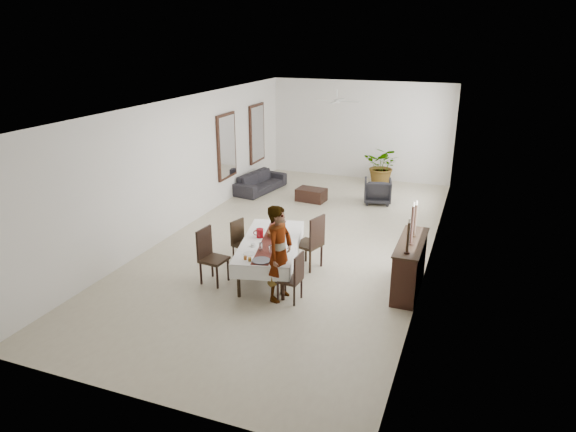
{
  "coord_description": "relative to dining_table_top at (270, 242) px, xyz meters",
  "views": [
    {
      "loc": [
        3.75,
        -10.57,
        4.63
      ],
      "look_at": [
        0.2,
        -1.22,
        1.05
      ],
      "focal_mm": 32.0,
      "sensor_mm": 36.0,
      "label": 1
    }
  ],
  "objects": [
    {
      "name": "red_pitcher",
      "position": [
        -0.26,
        0.08,
        0.13
      ],
      "size": [
        0.17,
        0.17,
        0.19
      ],
      "primitive_type": "cylinder",
      "rotation": [
        0.0,
        0.0,
        0.23
      ],
      "color": "maroon",
      "rests_on": "tablecloth_top"
    },
    {
      "name": "tablecloth_drape_left",
      "position": [
        -0.53,
        -0.12,
        -0.11
      ],
      "size": [
        0.56,
        2.36,
        0.28
      ],
      "primitive_type": "cube",
      "rotation": [
        0.0,
        0.0,
        0.23
      ],
      "color": "silver",
      "rests_on": "dining_table_top"
    },
    {
      "name": "wall_front",
      "position": [
        -0.05,
        -4.17,
        0.92
      ],
      "size": [
        6.0,
        0.02,
        3.2
      ],
      "primitive_type": "cube",
      "color": "white",
      "rests_on": "floor"
    },
    {
      "name": "saucer_right",
      "position": [
        0.4,
        -0.48,
        0.04
      ],
      "size": [
        0.14,
        0.14,
        0.01
      ],
      "primitive_type": "cylinder",
      "color": "white",
      "rests_on": "tablecloth_top"
    },
    {
      "name": "mirror_frame_far",
      "position": [
        -3.01,
        6.13,
        0.92
      ],
      "size": [
        0.06,
        1.05,
        1.85
      ],
      "primitive_type": "cube",
      "color": "black",
      "rests_on": "wall_left"
    },
    {
      "name": "fan_rod",
      "position": [
        -0.05,
        4.83,
        2.42
      ],
      "size": [
        0.04,
        0.04,
        0.2
      ],
      "primitive_type": "cylinder",
      "color": "white",
      "rests_on": "ceiling"
    },
    {
      "name": "chair_left_far_leg_fr",
      "position": [
        -0.92,
        0.16,
        -0.49
      ],
      "size": [
        0.05,
        0.05,
        0.39
      ],
      "primitive_type": "cylinder",
      "rotation": [
        0.0,
        0.0,
        -0.3
      ],
      "color": "black",
      "rests_on": "floor"
    },
    {
      "name": "wine_glass_mid",
      "position": [
        0.03,
        -0.52,
        0.11
      ],
      "size": [
        0.07,
        0.07,
        0.16
      ],
      "primitive_type": "cylinder",
      "color": "silver",
      "rests_on": "tablecloth_top"
    },
    {
      "name": "chair_left_near_leg_bl",
      "position": [
        -0.65,
        -0.6,
        -0.45
      ],
      "size": [
        0.05,
        0.05,
        0.46
      ],
      "primitive_type": "cylinder",
      "rotation": [
        0.0,
        0.0,
        -0.11
      ],
      "color": "black",
      "rests_on": "floor"
    },
    {
      "name": "jam_jar_a",
      "position": [
        0.03,
        -1.03,
        0.07
      ],
      "size": [
        0.06,
        0.06,
        0.07
      ],
      "primitive_type": "cylinder",
      "color": "#8F5D14",
      "rests_on": "tablecloth_top"
    },
    {
      "name": "table_leg_bl",
      "position": [
        -0.64,
        0.95,
        -0.35
      ],
      "size": [
        0.08,
        0.08,
        0.66
      ],
      "primitive_type": "cylinder",
      "rotation": [
        0.0,
        0.0,
        0.23
      ],
      "color": "black",
      "rests_on": "floor"
    },
    {
      "name": "fan_blade_s",
      "position": [
        -0.05,
        4.48,
        2.22
      ],
      "size": [
        0.1,
        0.55,
        0.01
      ],
      "primitive_type": "cube",
      "color": "silver",
      "rests_on": "fan_hub"
    },
    {
      "name": "chair_left_far_leg_fl",
      "position": [
        -0.82,
        0.47,
        -0.49
      ],
      "size": [
        0.05,
        0.05,
        0.39
      ],
      "primitive_type": "cylinder",
      "rotation": [
        0.0,
        0.0,
        -0.3
      ],
      "color": "black",
      "rests_on": "floor"
    },
    {
      "name": "mirror_frame_near",
      "position": [
        -3.01,
        4.03,
        0.92
      ],
      "size": [
        0.06,
        1.05,
        1.85
      ],
      "primitive_type": "cube",
      "color": "black",
      "rests_on": "wall_left"
    },
    {
      "name": "table_leg_br",
      "position": [
        0.16,
        1.13,
        -0.35
      ],
      "size": [
        0.08,
        0.08,
        0.66
      ],
      "primitive_type": "cylinder",
      "rotation": [
        0.0,
        0.0,
        0.23
      ],
      "color": "black",
      "rests_on": "floor"
    },
    {
      "name": "wine_glass_near",
      "position": [
        0.25,
        -0.57,
        0.11
      ],
      "size": [
        0.07,
        0.07,
        0.16
      ],
      "primitive_type": "cylinder",
      "color": "white",
      "rests_on": "tablecloth_top"
    },
    {
      "name": "candlestick_mid_base",
      "position": [
        2.73,
        0.11,
        0.33
      ],
      "size": [
        0.11,
        0.11,
        0.03
      ],
      "primitive_type": "cylinder",
      "color": "black",
      "rests_on": "sideboard_top"
    },
    {
      "name": "plate_far_left",
      "position": [
        -0.41,
        0.43,
        0.04
      ],
      "size": [
        0.23,
        0.23,
        0.01
      ],
      "primitive_type": "cylinder",
      "color": "silver",
      "rests_on": "tablecloth_top"
    },
    {
      "name": "tablecloth_drape_right",
      "position": [
        0.53,
        0.12,
        -0.11
      ],
      "size": [
        0.56,
        2.36,
        0.28
      ],
      "primitive_type": "cube",
      "rotation": [
        0.0,
        0.0,
        0.23
      ],
      "color": "white",
      "rests_on": "dining_table_top"
    },
    {
      "name": "table_leg_fl",
      "position": [
        -0.16,
        -1.13,
        -0.35
      ],
      "size": [
        0.08,
        0.08,
        0.66
      ],
      "primitive_type": "cylinder",
      "rotation": [
        0.0,
        0.0,
        0.23
      ],
      "color": "black",
      "rests_on": "floor"
    },
    {
      "name": "wall_left",
      "position": [
        -3.05,
        1.83,
        0.92
      ],
      "size": [
        0.02,
        12.0,
        3.2
      ],
      "primitive_type": "cube",
      "color": "white",
      "rests_on": "floor"
    },
    {
      "name": "candlestick_mid_shaft",
      "position": [
        2.73,
        0.11,
        0.7
      ],
      "size": [
        0.05,
        0.05,
        0.7
      ],
      "primitive_type": "cylinder",
      "color": "black",
      "rests_on": "candlestick_mid_base"
    },
    {
      "name": "fruit_basket",
      "position": [
        -0.01,
        0.24,
        0.08
      ],
      "size": [
        0.28,
        0.28,
        0.09
      ],
      "primitive_type": "cylinder",
      "color": "brown",
      "rests_on": "tablecloth_top"
    },
    {
      "name": "fan_blade_e",
      "position": [
        0.3,
        4.83,
        2.22
      ],
      "size": [
        0.55,
        0.1,
        0.01
      ],
      "primitive_type": "cube",
      "color": "silver",
      "rests_on": "fan_hub"
    },
    {
      "name": "chair_right_near_back",
      "position": [
        0.95,
        -0.93,
        0.01
      ],
      "size": [
        0.06,
        0.4,
        0.51
      ],
      "primitive_type": "cube",
      "rotation": [
        0.0,
        0.0,
        1.5
      ],
      "color": "black",
      "rests_on": "chair_right_near_seat"
    },
    {
      "name": "chair_right_far_leg_bl",
      "position": [
        0.37,
        0.41,
        -0.44
      ],
      "size": [
        0.06,
        0.06,
        0.49
      ],
      "primitive_type": "cylinder",
      "rotation": [
        0.0,
        0.0,
        -0.31
      ],
      "color": "black",
      "rests_on": "floor"
    },
    {
      "name": "chair_left_far_seat",
      "position": [
        -0.72,
        0.27,
        -0.27
      ],
      "size": [
        0.49,
        0.49,
        0.04
      ],
      "primitive_type": "cube",
      "rotation": [
        0.0,
        0.0,
        -1.87
      ],
      "color": "black",
      "rests_on": "chair_left_far_leg_fl"
    },
    {
      "name": "bread_near_right",
      "position": [
        0.49,
        -0.75,
        0.07
      ],
      "size": [
        0.08,
        0.08,
        0.08
      ],
      "primitive_type": "sphere",
      "color": "tan",
      "rests_on": "plate_near_right"
    },
    {
      "name": "mirror_glass_far",
      "position": [
        -2.98,
        6.13,
        0.92
      ],
      "size": [
        0.01,
        0.9,
        1.7
      ],
      "primitive_type": "cube",
      "color": "silver",
      "rests_on": "mirror_frame_far"
    },
    {
      "name": "plate_near_right",
      "position": [
        0.49,
        -0.75,
        0.04
      ],
      "size": [
        0.23,
        0.23,
        0.01
      ],
      "primitive_type": "cylinder",
      "color": "white",
      "rests_on": "tablecloth_top"
    },
    {
      "name": "jam_jar_b",
      "position": [
        -0.08,
        -1.0,
        0.07
      ],
      "size": [
        0.06,
        0.06,
        0.07
      ],
      "primitive_type": "cylinder",
      "color": "#8F4914",
      "rests_on": "tablecloth_top"
    },
    {
      "name": "chair_right_near_seat",
      "position": [
        0.76,
        -0.92,
        -0.26
      ],
      "size": [
        0.42,
        0.42,
        0.05
      ],
      "primitive_type": "cube",
      "rotation": [
        0.0,
        0.0,
        1.5
      ],
      "color": "black",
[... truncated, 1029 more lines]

